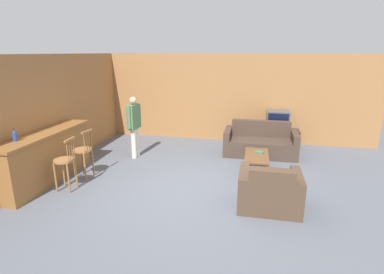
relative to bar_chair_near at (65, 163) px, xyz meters
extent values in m
plane|color=#565B66|center=(2.32, 0.47, -0.55)|extent=(24.00, 24.00, 0.00)
cube|color=#9E6B3D|center=(2.32, 4.15, 0.75)|extent=(9.40, 0.08, 2.60)
cube|color=#9E6B3D|center=(-0.96, 1.81, 0.75)|extent=(0.08, 8.68, 2.60)
cube|color=brown|center=(-0.63, 0.29, -0.04)|extent=(0.47, 2.42, 1.01)
cube|color=brown|center=(-0.63, 0.29, 0.48)|extent=(0.55, 2.48, 0.05)
cylinder|color=#996638|center=(-0.02, 0.00, 0.07)|extent=(0.41, 0.41, 0.04)
cylinder|color=#996638|center=(-0.16, 0.13, -0.25)|extent=(0.04, 0.04, 0.60)
cylinder|color=#996638|center=(-0.15, -0.14, -0.25)|extent=(0.04, 0.04, 0.60)
cylinder|color=#996638|center=(0.11, 0.14, -0.25)|extent=(0.04, 0.04, 0.60)
cylinder|color=#996638|center=(0.13, -0.13, -0.25)|extent=(0.04, 0.04, 0.60)
cylinder|color=#996638|center=(0.14, 0.12, 0.28)|extent=(0.02, 0.02, 0.38)
cylinder|color=#996638|center=(0.15, 0.05, 0.28)|extent=(0.02, 0.02, 0.38)
cylinder|color=#996638|center=(0.15, -0.03, 0.28)|extent=(0.02, 0.02, 0.38)
cylinder|color=#996638|center=(0.15, -0.11, 0.28)|extent=(0.02, 0.02, 0.38)
cube|color=#996638|center=(0.15, 0.01, 0.49)|extent=(0.05, 0.33, 0.04)
cylinder|color=#996638|center=(-0.02, 0.64, 0.07)|extent=(0.44, 0.44, 0.04)
cylinder|color=#996638|center=(-0.13, 0.80, -0.25)|extent=(0.04, 0.04, 0.60)
cylinder|color=#996638|center=(-0.17, 0.53, -0.25)|extent=(0.04, 0.04, 0.60)
cylinder|color=#996638|center=(0.14, 0.76, -0.25)|extent=(0.04, 0.04, 0.60)
cylinder|color=#996638|center=(0.10, 0.49, -0.25)|extent=(0.04, 0.04, 0.60)
cylinder|color=#996638|center=(0.16, 0.74, 0.28)|extent=(0.02, 0.02, 0.38)
cylinder|color=#996638|center=(0.15, 0.66, 0.28)|extent=(0.02, 0.02, 0.38)
cylinder|color=#996638|center=(0.14, 0.58, 0.28)|extent=(0.02, 0.02, 0.38)
cylinder|color=#996638|center=(0.13, 0.50, 0.28)|extent=(0.02, 0.02, 0.38)
cube|color=#996638|center=(0.15, 0.62, 0.49)|extent=(0.08, 0.33, 0.04)
cube|color=#423328|center=(3.75, 2.93, -0.34)|extent=(1.55, 0.93, 0.42)
cube|color=#423328|center=(3.75, 3.29, 0.09)|extent=(1.55, 0.22, 0.43)
cube|color=#423328|center=(2.89, 2.93, -0.22)|extent=(0.16, 0.93, 0.66)
cube|color=#423328|center=(4.60, 2.93, -0.22)|extent=(0.16, 0.93, 0.66)
cube|color=#4C3828|center=(3.88, 0.12, -0.34)|extent=(0.74, 0.88, 0.42)
cube|color=#4C3828|center=(3.88, -0.21, 0.08)|extent=(0.74, 0.22, 0.41)
cube|color=#4C3828|center=(4.33, 0.12, -0.23)|extent=(0.16, 0.88, 0.65)
cube|color=#4C3828|center=(3.44, 0.12, -0.23)|extent=(0.16, 0.88, 0.65)
cube|color=brown|center=(3.66, 1.62, -0.13)|extent=(0.52, 1.07, 0.04)
cube|color=brown|center=(3.44, 1.12, -0.35)|extent=(0.06, 0.06, 0.40)
cube|color=brown|center=(3.88, 1.12, -0.35)|extent=(0.06, 0.06, 0.40)
cube|color=brown|center=(3.44, 2.12, -0.35)|extent=(0.06, 0.06, 0.40)
cube|color=brown|center=(3.88, 2.12, -0.35)|extent=(0.06, 0.06, 0.40)
cube|color=#2D2319|center=(4.21, 3.79, -0.30)|extent=(1.24, 0.51, 0.50)
cube|color=#4C4C4C|center=(4.21, 3.79, 0.23)|extent=(0.62, 0.48, 0.54)
cube|color=black|center=(4.21, 3.55, 0.23)|extent=(0.55, 0.01, 0.47)
cylinder|color=#234293|center=(-0.72, -0.35, 0.59)|extent=(0.08, 0.08, 0.16)
cone|color=#234293|center=(-0.72, -0.35, 0.70)|extent=(0.07, 0.07, 0.07)
cylinder|color=black|center=(-0.72, -0.35, 0.74)|extent=(0.03, 0.03, 0.02)
cube|color=#33704C|center=(3.71, 1.81, -0.10)|extent=(0.24, 0.20, 0.03)
cylinder|color=silver|center=(0.58, 2.01, -0.16)|extent=(0.13, 0.13, 0.77)
cylinder|color=silver|center=(0.60, 2.15, -0.16)|extent=(0.13, 0.13, 0.77)
cube|color=#4C754C|center=(0.59, 2.08, 0.53)|extent=(0.22, 0.44, 0.61)
cylinder|color=#4C754C|center=(0.56, 1.85, 0.55)|extent=(0.08, 0.08, 0.56)
cylinder|color=#4C754C|center=(0.62, 2.31, 0.55)|extent=(0.08, 0.08, 0.56)
sphere|color=tan|center=(0.59, 2.08, 0.94)|extent=(0.18, 0.18, 0.18)
camera|label=1|loc=(3.55, -4.83, 2.09)|focal=28.00mm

